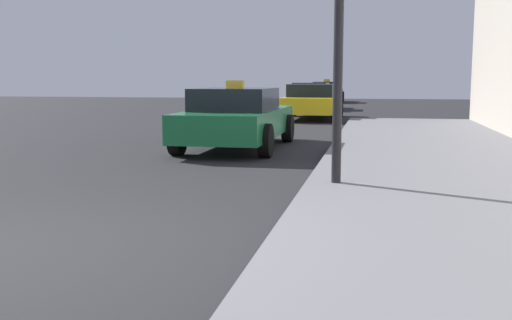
{
  "coord_description": "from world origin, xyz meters",
  "views": [
    {
      "loc": [
        2.88,
        -4.48,
        1.47
      ],
      "look_at": [
        1.82,
        0.75,
        0.74
      ],
      "focal_mm": 41.91,
      "sensor_mm": 36.0,
      "label": 1
    }
  ],
  "objects": [
    {
      "name": "car_red",
      "position": [
        -0.21,
        33.16,
        0.65
      ],
      "size": [
        1.97,
        4.37,
        1.43
      ],
      "color": "red",
      "rests_on": "ground_plane"
    },
    {
      "name": "ground_plane",
      "position": [
        0.0,
        0.0,
        0.0
      ],
      "size": [
        80.0,
        80.0,
        0.0
      ],
      "primitive_type": "plane",
      "color": "#232326"
    },
    {
      "name": "car_blue",
      "position": [
        -0.23,
        24.45,
        0.65
      ],
      "size": [
        2.02,
        4.27,
        1.27
      ],
      "color": "#233899",
      "rests_on": "ground_plane"
    },
    {
      "name": "car_green",
      "position": [
        -0.01,
        7.78,
        0.65
      ],
      "size": [
        1.95,
        4.44,
        1.43
      ],
      "color": "#196638",
      "rests_on": "ground_plane"
    },
    {
      "name": "car_yellow",
      "position": [
        0.57,
        17.32,
        0.65
      ],
      "size": [
        2.04,
        4.45,
        1.27
      ],
      "color": "yellow",
      "rests_on": "ground_plane"
    }
  ]
}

